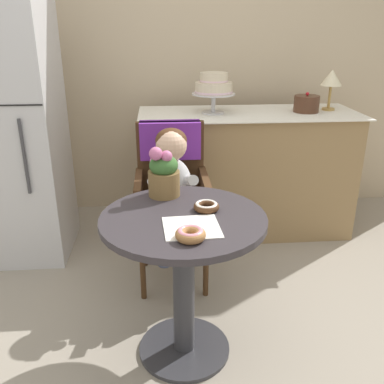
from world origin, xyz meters
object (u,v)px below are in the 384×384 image
at_px(donut_mid, 190,234).
at_px(tiered_cake_stand, 214,87).
at_px(seated_child, 172,180).
at_px(cafe_table, 184,259).
at_px(donut_front, 206,206).
at_px(wicker_chair, 171,177).
at_px(flower_vase, 163,173).
at_px(table_lamp, 332,79).
at_px(refrigerator, 8,131).
at_px(round_layer_cake, 306,104).

xyz_separation_m(donut_mid, tiered_cake_stand, (0.28, 1.51, 0.34)).
bearing_deg(tiered_cake_stand, seated_child, -113.38).
xyz_separation_m(cafe_table, donut_front, (0.11, 0.05, 0.23)).
bearing_deg(donut_front, wicker_chair, 101.32).
relative_size(seated_child, flower_vase, 2.92).
relative_size(flower_vase, tiered_cake_stand, 0.83).
bearing_deg(cafe_table, donut_front, 27.14).
xyz_separation_m(table_lamp, refrigerator, (-2.19, -0.25, -0.27)).
distance_m(cafe_table, flower_vase, 0.41).
relative_size(donut_mid, round_layer_cake, 0.67).
height_order(donut_front, flower_vase, flower_vase).
xyz_separation_m(cafe_table, table_lamp, (1.14, 1.35, 0.61)).
relative_size(cafe_table, table_lamp, 2.53).
height_order(cafe_table, wicker_chair, wicker_chair).
height_order(seated_child, tiered_cake_stand, tiered_cake_stand).
height_order(cafe_table, tiered_cake_stand, tiered_cake_stand).
distance_m(donut_front, round_layer_cake, 1.52).
bearing_deg(cafe_table, seated_child, 92.73).
distance_m(wicker_chair, round_layer_cake, 1.18).
distance_m(tiered_cake_stand, round_layer_cake, 0.67).
relative_size(donut_mid, tiered_cake_stand, 0.40).
distance_m(wicker_chair, donut_front, 0.68).
bearing_deg(cafe_table, flower_vase, 107.34).
relative_size(donut_front, donut_mid, 0.96).
height_order(table_lamp, refrigerator, refrigerator).
bearing_deg(refrigerator, donut_mid, -50.93).
xyz_separation_m(seated_child, flower_vase, (-0.05, -0.31, 0.15)).
bearing_deg(refrigerator, donut_front, -42.14).
bearing_deg(donut_front, table_lamp, 51.35).
xyz_separation_m(wicker_chair, table_lamp, (1.17, 0.63, 0.48)).
distance_m(cafe_table, seated_child, 0.59).
xyz_separation_m(wicker_chair, round_layer_cake, (0.98, 0.57, 0.32)).
xyz_separation_m(tiered_cake_stand, table_lamp, (0.85, 0.05, 0.03)).
bearing_deg(cafe_table, wicker_chair, 92.14).
height_order(flower_vase, table_lamp, table_lamp).
height_order(donut_front, refrigerator, refrigerator).
distance_m(donut_mid, flower_vase, 0.47).
height_order(seated_child, refrigerator, refrigerator).
distance_m(tiered_cake_stand, table_lamp, 0.85).
height_order(cafe_table, table_lamp, table_lamp).
bearing_deg(wicker_chair, refrigerator, 153.45).
bearing_deg(donut_front, seated_child, 104.67).
bearing_deg(refrigerator, cafe_table, -46.33).
height_order(tiered_cake_stand, refrigerator, refrigerator).
relative_size(wicker_chair, tiered_cake_stand, 3.18).
height_order(seated_child, donut_front, seated_child).
height_order(round_layer_cake, table_lamp, table_lamp).
bearing_deg(donut_mid, wicker_chair, 92.56).
distance_m(cafe_table, donut_front, 0.26).
bearing_deg(cafe_table, refrigerator, 133.67).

